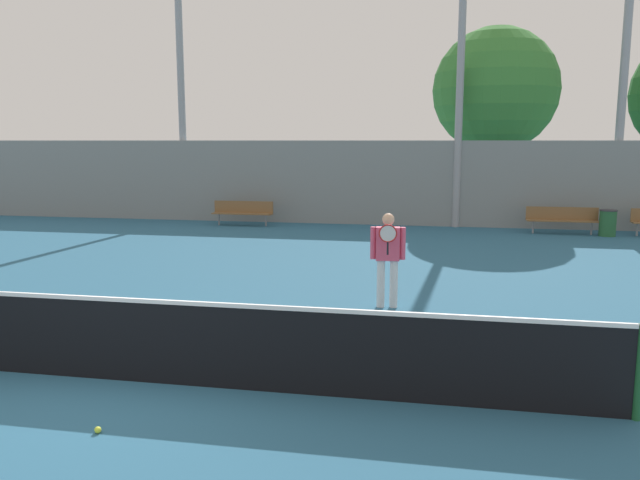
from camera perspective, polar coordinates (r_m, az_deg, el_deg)
The scene contains 12 objects.
ground_plane at distance 8.17m, azimuth -17.32°, elevation -12.16°, with size 100.00×100.00×0.00m, color #285B7A.
tennis_net at distance 8.00m, azimuth -17.50°, elevation -8.61°, with size 11.70×0.09×1.04m.
tennis_player at distance 10.90m, azimuth 6.21°, elevation -1.28°, with size 0.61×0.42×1.66m.
bench_courtside_far at distance 21.70m, azimuth -7.07°, elevation 2.69°, with size 2.11×0.40×0.84m.
bench_adjacent_court at distance 21.03m, azimuth 21.26°, elevation 1.93°, with size 2.17×0.40×0.84m.
light_pole_near_left at distance 21.80m, azimuth 12.82°, elevation 17.44°, with size 0.90×0.60×10.55m.
light_pole_far_right at distance 22.61m, azimuth 26.02°, elevation 13.26°, with size 0.90×0.60×8.33m.
light_pole_center_back at distance 24.05m, azimuth -12.74°, elevation 17.89°, with size 0.90×0.60×11.65m.
trash_bin at distance 21.05m, azimuth 24.82°, elevation 1.43°, with size 0.52×0.52×0.82m.
tennis_ball at distance 6.90m, azimuth -19.65°, elevation -16.03°, with size 0.07×0.07×0.07m.
back_fence at distance 21.92m, azimuth 1.04°, elevation 5.28°, with size 34.60×0.06×2.91m.
tree_green_broad at distance 23.89m, azimuth 15.75°, elevation 13.03°, with size 4.48×4.48×6.94m.
Camera 1 is at (3.69, -6.69, 2.90)m, focal length 35.00 mm.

